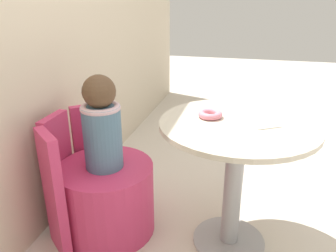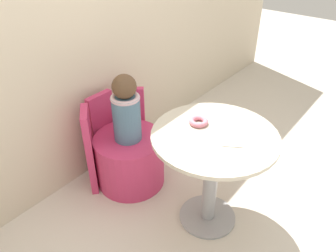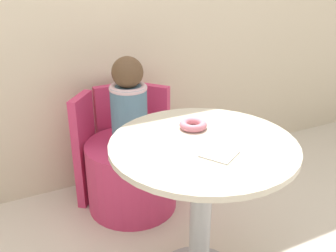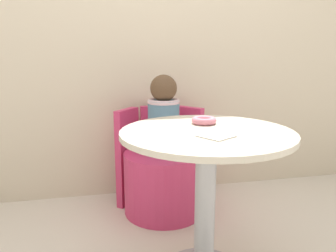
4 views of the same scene
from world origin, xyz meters
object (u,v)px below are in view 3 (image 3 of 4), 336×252
at_px(donut, 193,125).
at_px(child_figure, 129,104).
at_px(round_table, 202,182).
at_px(tub_chair, 132,175).

bearing_deg(donut, child_figure, 99.00).
xyz_separation_m(round_table, tub_chair, (-0.05, 0.70, -0.33)).
relative_size(round_table, child_figure, 1.51).
distance_m(round_table, donut, 0.25).
bearing_deg(round_table, donut, 76.90).
relative_size(round_table, donut, 6.40).
xyz_separation_m(tub_chair, donut, (0.09, -0.56, 0.53)).
bearing_deg(tub_chair, round_table, -85.50).
bearing_deg(donut, tub_chair, 99.00).
relative_size(tub_chair, donut, 4.41).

